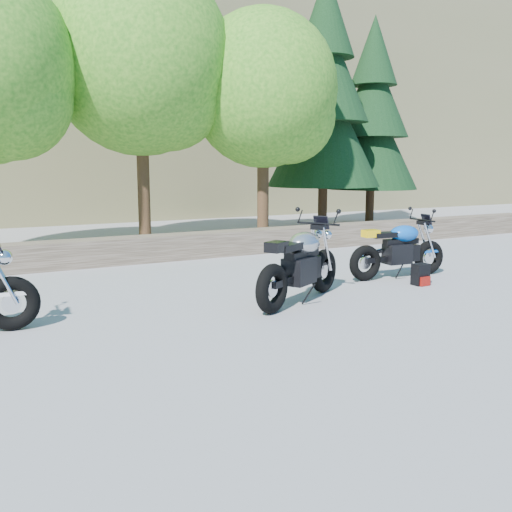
% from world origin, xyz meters
% --- Properties ---
extents(ground, '(90.00, 90.00, 0.00)m').
position_xyz_m(ground, '(0.00, 0.00, 0.00)').
color(ground, gray).
rests_on(ground, ground).
extents(stone_wall, '(22.00, 0.55, 0.50)m').
position_xyz_m(stone_wall, '(0.00, 5.50, 0.25)').
color(stone_wall, '#473C2F').
rests_on(stone_wall, ground).
extents(hillside, '(80.00, 30.00, 15.00)m').
position_xyz_m(hillside, '(3.00, 28.00, 7.50)').
color(hillside, '#66663F').
rests_on(hillside, ground).
extents(tree_decid_mid, '(4.08, 4.08, 6.24)m').
position_xyz_m(tree_decid_mid, '(0.91, 7.54, 4.04)').
color(tree_decid_mid, '#382314').
rests_on(tree_decid_mid, ground).
extents(tree_decid_right, '(3.54, 3.54, 5.41)m').
position_xyz_m(tree_decid_right, '(3.71, 6.94, 3.50)').
color(tree_decid_right, '#382314').
rests_on(tree_decid_right, ground).
extents(conifer_near, '(3.17, 3.17, 7.06)m').
position_xyz_m(conifer_near, '(6.20, 8.20, 3.68)').
color(conifer_near, '#382314').
rests_on(conifer_near, ground).
extents(conifer_far, '(2.82, 2.82, 6.27)m').
position_xyz_m(conifer_far, '(8.40, 8.80, 3.27)').
color(conifer_far, '#382314').
rests_on(conifer_far, ground).
extents(silver_bike, '(1.93, 1.15, 1.06)m').
position_xyz_m(silver_bike, '(1.05, 1.28, 0.52)').
color(silver_bike, black).
rests_on(silver_bike, ground).
extents(blue_bike, '(1.93, 0.61, 0.97)m').
position_xyz_m(blue_bike, '(3.43, 1.96, 0.47)').
color(blue_bike, black).
rests_on(blue_bike, ground).
extents(backpack, '(0.26, 0.22, 0.34)m').
position_xyz_m(backpack, '(3.32, 1.32, 0.16)').
color(backpack, black).
rests_on(backpack, ground).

